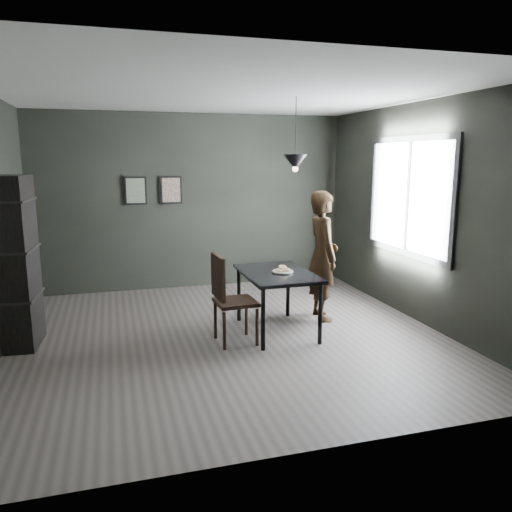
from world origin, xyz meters
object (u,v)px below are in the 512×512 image
object	(u,v)px
cafe_table	(277,278)
woman	(323,256)
shelf_unit	(16,263)
white_plate	(283,272)
pendant_lamp	(295,162)
wood_chair	(228,294)

from	to	relation	value
cafe_table	woman	xyz separation A→B (m)	(0.74, 0.34, 0.17)
shelf_unit	white_plate	bearing A→B (deg)	-3.23
woman	shelf_unit	bearing A→B (deg)	94.87
woman	pendant_lamp	world-z (taller)	pendant_lamp
white_plate	cafe_table	bearing A→B (deg)	134.14
white_plate	pendant_lamp	bearing A→B (deg)	37.58
pendant_lamp	white_plate	bearing A→B (deg)	-142.42
shelf_unit	wood_chair	bearing A→B (deg)	-9.70
shelf_unit	pendant_lamp	world-z (taller)	pendant_lamp
woman	white_plate	bearing A→B (deg)	125.02
cafe_table	pendant_lamp	bearing A→B (deg)	21.80
wood_chair	shelf_unit	size ratio (longest dim) A/B	0.54
cafe_table	pendant_lamp	world-z (taller)	pendant_lamp
cafe_table	pendant_lamp	size ratio (longest dim) A/B	1.39
wood_chair	pendant_lamp	xyz separation A→B (m)	(0.91, 0.32, 1.46)
white_plate	woman	bearing A→B (deg)	29.58
cafe_table	wood_chair	distance (m)	0.70
white_plate	woman	size ratio (longest dim) A/B	0.14
woman	pendant_lamp	size ratio (longest dim) A/B	1.95
white_plate	wood_chair	world-z (taller)	wood_chair
wood_chair	pendant_lamp	distance (m)	1.75
pendant_lamp	woman	bearing A→B (deg)	25.91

